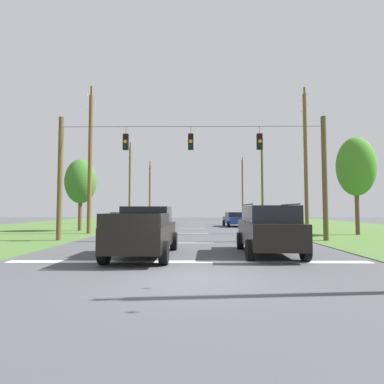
{
  "coord_description": "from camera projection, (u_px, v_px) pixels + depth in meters",
  "views": [
    {
      "loc": [
        0.23,
        -8.26,
        1.84
      ],
      "look_at": [
        0.01,
        13.49,
        3.07
      ],
      "focal_mm": 28.54,
      "sensor_mm": 36.0,
      "label": 1
    }
  ],
  "objects": [
    {
      "name": "ground_plane",
      "position": [
        187.0,
        278.0,
        8.14
      ],
      "size": [
        120.0,
        120.0,
        0.0
      ],
      "primitive_type": "plane",
      "color": "#47474C"
    },
    {
      "name": "shoulder_grass_left",
      "position": [
        0.0,
        233.0,
        23.27
      ],
      "size": [
        16.0,
        80.0,
        0.03
      ],
      "primitive_type": "cube",
      "color": "#45692E",
      "rests_on": "ground"
    },
    {
      "name": "stop_bar_stripe",
      "position": [
        189.0,
        262.0,
        10.66
      ],
      "size": [
        12.74,
        0.45,
        0.01
      ],
      "primitive_type": "cube",
      "color": "white",
      "rests_on": "ground"
    },
    {
      "name": "lane_dash_0",
      "position": [
        191.0,
        243.0,
        16.65
      ],
      "size": [
        2.5,
        0.15,
        0.01
      ],
      "primitive_type": "cube",
      "rotation": [
        0.0,
        0.0,
        1.57
      ],
      "color": "white",
      "rests_on": "ground"
    },
    {
      "name": "lane_dash_1",
      "position": [
        192.0,
        233.0,
        23.08
      ],
      "size": [
        2.5,
        0.15,
        0.01
      ],
      "primitive_type": "cube",
      "rotation": [
        0.0,
        0.0,
        1.57
      ],
      "color": "white",
      "rests_on": "ground"
    },
    {
      "name": "lane_dash_2",
      "position": [
        193.0,
        228.0,
        29.27
      ],
      "size": [
        2.5,
        0.15,
        0.01
      ],
      "primitive_type": "cube",
      "rotation": [
        0.0,
        0.0,
        1.57
      ],
      "color": "white",
      "rests_on": "ground"
    },
    {
      "name": "lane_dash_3",
      "position": [
        193.0,
        225.0,
        36.25
      ],
      "size": [
        2.5,
        0.15,
        0.01
      ],
      "primitive_type": "cube",
      "rotation": [
        0.0,
        0.0,
        1.57
      ],
      "color": "white",
      "rests_on": "ground"
    },
    {
      "name": "lane_dash_4",
      "position": [
        194.0,
        222.0,
        43.7
      ],
      "size": [
        2.5,
        0.15,
        0.01
      ],
      "primitive_type": "cube",
      "rotation": [
        0.0,
        0.0,
        1.57
      ],
      "color": "white",
      "rests_on": "ground"
    },
    {
      "name": "overhead_signal_span",
      "position": [
        192.0,
        172.0,
        17.97
      ],
      "size": [
        15.9,
        0.31,
        7.34
      ],
      "color": "brown",
      "rests_on": "ground"
    },
    {
      "name": "pickup_truck",
      "position": [
        145.0,
        231.0,
        12.09
      ],
      "size": [
        2.37,
        5.44,
        1.95
      ],
      "color": "black",
      "rests_on": "ground"
    },
    {
      "name": "suv_black",
      "position": [
        268.0,
        228.0,
        12.46
      ],
      "size": [
        2.37,
        4.87,
        2.05
      ],
      "color": "black",
      "rests_on": "ground"
    },
    {
      "name": "distant_car_crossing_white",
      "position": [
        120.0,
        219.0,
        32.12
      ],
      "size": [
        2.2,
        4.39,
        1.52
      ],
      "color": "silver",
      "rests_on": "ground"
    },
    {
      "name": "distant_car_oncoming",
      "position": [
        234.0,
        219.0,
        32.38
      ],
      "size": [
        2.27,
        4.42,
        1.52
      ],
      "color": "navy",
      "rests_on": "ground"
    },
    {
      "name": "utility_pole_mid_right",
      "position": [
        306.0,
        159.0,
        23.54
      ],
      "size": [
        0.3,
        1.57,
        11.38
      ],
      "color": "brown",
      "rests_on": "ground"
    },
    {
      "name": "utility_pole_far_right",
      "position": [
        262.0,
        180.0,
        38.06
      ],
      "size": [
        0.3,
        1.68,
        11.32
      ],
      "color": "brown",
      "rests_on": "ground"
    },
    {
      "name": "utility_pole_near_left",
      "position": [
        243.0,
        188.0,
        55.01
      ],
      "size": [
        0.29,
        1.65,
        11.26
      ],
      "color": "brown",
      "rests_on": "ground"
    },
    {
      "name": "utility_pole_far_left",
      "position": [
        90.0,
        160.0,
        23.0
      ],
      "size": [
        0.31,
        1.9,
        11.24
      ],
      "color": "brown",
      "rests_on": "ground"
    },
    {
      "name": "utility_pole_distant_right",
      "position": [
        130.0,
        183.0,
        38.44
      ],
      "size": [
        0.28,
        1.81,
        10.36
      ],
      "color": "brown",
      "rests_on": "ground"
    },
    {
      "name": "utility_pole_distant_left",
      "position": [
        150.0,
        191.0,
        54.22
      ],
      "size": [
        0.31,
        1.93,
        10.4
      ],
      "color": "brown",
      "rests_on": "ground"
    },
    {
      "name": "tree_roadside_right",
      "position": [
        356.0,
        167.0,
        21.85
      ],
      "size": [
        2.65,
        2.65,
        7.02
      ],
      "color": "brown",
      "rests_on": "ground"
    },
    {
      "name": "tree_roadside_far_right",
      "position": [
        81.0,
        182.0,
        25.87
      ],
      "size": [
        2.6,
        2.6,
        6.08
      ],
      "color": "brown",
      "rests_on": "ground"
    }
  ]
}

